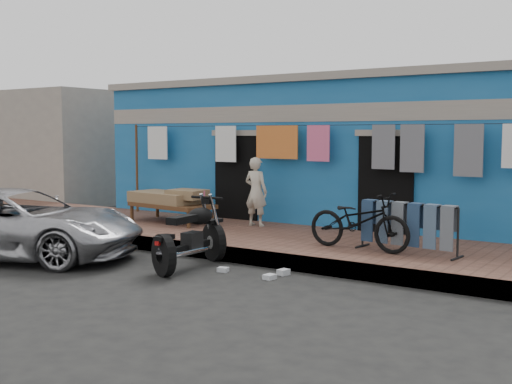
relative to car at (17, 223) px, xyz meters
name	(u,v)px	position (x,y,z in m)	size (l,w,h in m)	color
ground	(179,281)	(3.43, 0.24, -0.62)	(80.00, 80.00, 0.00)	black
sidewalk	(286,243)	(3.43, 3.24, -0.49)	(28.00, 3.00, 0.25)	brown
curb	(241,256)	(3.43, 1.79, -0.49)	(28.00, 0.10, 0.25)	gray
building	(376,153)	(3.43, 7.22, 1.07)	(12.20, 5.20, 3.36)	#195996
neighbor_left	(64,147)	(-7.57, 7.24, 1.08)	(6.00, 5.00, 3.40)	#9E9384
clothesline	(322,150)	(3.49, 4.49, 1.19)	(10.06, 0.06, 2.10)	brown
car	(17,223)	(0.00, 0.00, 0.00)	(1.99, 4.38, 1.23)	#A8A8AC
seated_person	(256,192)	(2.20, 4.06, 0.34)	(0.51, 0.34, 1.41)	beige
bicycle	(359,215)	(5.09, 2.78, 0.21)	(0.63, 1.78, 1.15)	black
motorcycle	(190,234)	(2.98, 1.04, -0.06)	(0.73, 1.75, 1.11)	black
charpoy	(172,206)	(0.39, 3.53, -0.03)	(2.13, 1.19, 0.68)	brown
jeans_rack	(408,227)	(5.85, 2.96, 0.05)	(1.75, 0.52, 0.83)	black
litter_a	(223,270)	(3.58, 1.10, -0.58)	(0.16, 0.12, 0.07)	silver
litter_b	(283,272)	(4.48, 1.44, -0.57)	(0.18, 0.13, 0.09)	silver
litter_c	(269,277)	(4.45, 1.09, -0.58)	(0.18, 0.14, 0.07)	silver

